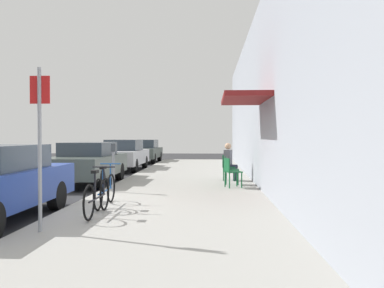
# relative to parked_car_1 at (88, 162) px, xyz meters

# --- Properties ---
(ground_plane) EXTENTS (60.00, 60.00, 0.00)m
(ground_plane) POSITION_rel_parked_car_1_xyz_m (1.10, -4.91, -0.74)
(ground_plane) COLOR #2D2D30
(sidewalk_slab) EXTENTS (4.50, 32.00, 0.12)m
(sidewalk_slab) POSITION_rel_parked_car_1_xyz_m (3.35, -2.91, -0.68)
(sidewalk_slab) COLOR #9E9B93
(sidewalk_slab) RESTS_ON ground_plane
(building_facade) EXTENTS (1.40, 32.00, 5.53)m
(building_facade) POSITION_rel_parked_car_1_xyz_m (5.75, -2.91, 2.02)
(building_facade) COLOR #999EA8
(building_facade) RESTS_ON ground_plane
(parked_car_1) EXTENTS (1.80, 4.40, 1.43)m
(parked_car_1) POSITION_rel_parked_car_1_xyz_m (0.00, 0.00, 0.00)
(parked_car_1) COLOR #47514C
(parked_car_1) RESTS_ON ground_plane
(parked_car_2) EXTENTS (1.80, 4.40, 1.48)m
(parked_car_2) POSITION_rel_parked_car_1_xyz_m (0.00, 5.67, 0.01)
(parked_car_2) COLOR #B7B7BC
(parked_car_2) RESTS_ON ground_plane
(parked_car_3) EXTENTS (1.80, 4.40, 1.43)m
(parked_car_3) POSITION_rel_parked_car_1_xyz_m (0.00, 11.58, -0.01)
(parked_car_3) COLOR #47514C
(parked_car_3) RESTS_ON ground_plane
(parking_meter) EXTENTS (0.12, 0.10, 1.32)m
(parking_meter) POSITION_rel_parked_car_1_xyz_m (1.55, -2.70, 0.14)
(parking_meter) COLOR slate
(parking_meter) RESTS_ON sidewalk_slab
(street_sign) EXTENTS (0.32, 0.06, 2.60)m
(street_sign) POSITION_rel_parked_car_1_xyz_m (1.50, -7.28, 0.90)
(street_sign) COLOR gray
(street_sign) RESTS_ON sidewalk_slab
(bicycle_0) EXTENTS (0.46, 1.71, 0.90)m
(bicycle_0) POSITION_rel_parked_car_1_xyz_m (2.03, -5.92, -0.26)
(bicycle_0) COLOR black
(bicycle_0) RESTS_ON sidewalk_slab
(bicycle_1) EXTENTS (0.46, 1.71, 0.90)m
(bicycle_1) POSITION_rel_parked_car_1_xyz_m (1.92, -4.95, -0.26)
(bicycle_1) COLOR black
(bicycle_1) RESTS_ON sidewalk_slab
(cafe_chair_0) EXTENTS (0.55, 0.55, 0.87)m
(cafe_chair_0) POSITION_rel_parked_car_1_xyz_m (4.79, -1.59, -0.12)
(cafe_chair_0) COLOR #14592D
(cafe_chair_0) RESTS_ON sidewalk_slab
(cafe_chair_1) EXTENTS (0.47, 0.47, 0.87)m
(cafe_chair_1) POSITION_rel_parked_car_1_xyz_m (4.78, -0.81, -0.12)
(cafe_chair_1) COLOR #14592D
(cafe_chair_1) RESTS_ON sidewalk_slab
(cafe_chair_2) EXTENTS (0.55, 0.55, 0.87)m
(cafe_chair_2) POSITION_rel_parked_car_1_xyz_m (4.79, 0.37, -0.12)
(cafe_chair_2) COLOR #14592D
(cafe_chair_2) RESTS_ON sidewalk_slab
(seated_patron_2) EXTENTS (0.50, 0.45, 1.29)m
(seated_patron_2) POSITION_rel_parked_car_1_xyz_m (4.85, 0.35, 0.07)
(seated_patron_2) COLOR #232838
(seated_patron_2) RESTS_ON sidewalk_slab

